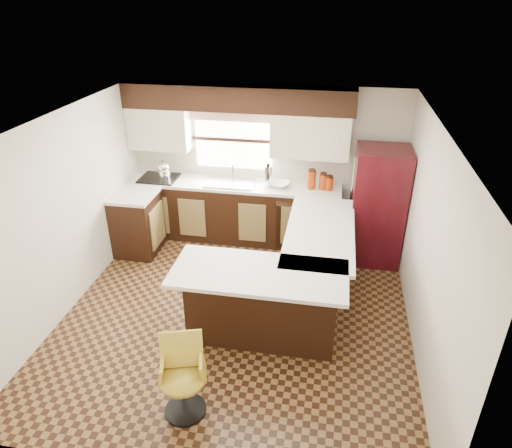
% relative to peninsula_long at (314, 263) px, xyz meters
% --- Properties ---
extents(floor, '(4.40, 4.40, 0.00)m').
position_rel_peninsula_long_xyz_m(floor, '(-0.90, -0.62, -0.45)').
color(floor, '#49301A').
rests_on(floor, ground).
extents(ceiling, '(4.40, 4.40, 0.00)m').
position_rel_peninsula_long_xyz_m(ceiling, '(-0.90, -0.62, 1.95)').
color(ceiling, silver).
rests_on(ceiling, wall_back).
extents(wall_back, '(4.40, 0.00, 4.40)m').
position_rel_peninsula_long_xyz_m(wall_back, '(-0.90, 1.58, 0.75)').
color(wall_back, beige).
rests_on(wall_back, floor).
extents(wall_front, '(4.40, 0.00, 4.40)m').
position_rel_peninsula_long_xyz_m(wall_front, '(-0.90, -2.83, 0.75)').
color(wall_front, beige).
rests_on(wall_front, floor).
extents(wall_left, '(0.00, 4.40, 4.40)m').
position_rel_peninsula_long_xyz_m(wall_left, '(-3.00, -0.62, 0.75)').
color(wall_left, beige).
rests_on(wall_left, floor).
extents(wall_right, '(0.00, 4.40, 4.40)m').
position_rel_peninsula_long_xyz_m(wall_right, '(1.20, -0.62, 0.75)').
color(wall_right, beige).
rests_on(wall_right, floor).
extents(base_cab_back, '(3.30, 0.60, 0.90)m').
position_rel_peninsula_long_xyz_m(base_cab_back, '(-1.35, 1.28, 0.00)').
color(base_cab_back, black).
rests_on(base_cab_back, floor).
extents(base_cab_left, '(0.60, 0.70, 0.90)m').
position_rel_peninsula_long_xyz_m(base_cab_left, '(-2.70, 0.62, 0.00)').
color(base_cab_left, black).
rests_on(base_cab_left, floor).
extents(counter_back, '(3.30, 0.60, 0.04)m').
position_rel_peninsula_long_xyz_m(counter_back, '(-1.35, 1.28, 0.47)').
color(counter_back, silver).
rests_on(counter_back, base_cab_back).
extents(counter_left, '(0.60, 0.70, 0.04)m').
position_rel_peninsula_long_xyz_m(counter_left, '(-2.70, 0.62, 0.47)').
color(counter_left, silver).
rests_on(counter_left, base_cab_left).
extents(soffit, '(3.40, 0.35, 0.36)m').
position_rel_peninsula_long_xyz_m(soffit, '(-1.30, 1.40, 1.77)').
color(soffit, black).
rests_on(soffit, wall_back).
extents(upper_cab_left, '(0.94, 0.35, 0.64)m').
position_rel_peninsula_long_xyz_m(upper_cab_left, '(-2.52, 1.40, 1.27)').
color(upper_cab_left, beige).
rests_on(upper_cab_left, wall_back).
extents(upper_cab_right, '(1.14, 0.35, 0.64)m').
position_rel_peninsula_long_xyz_m(upper_cab_right, '(-0.22, 1.40, 1.27)').
color(upper_cab_right, beige).
rests_on(upper_cab_right, wall_back).
extents(window_pane, '(1.20, 0.02, 0.90)m').
position_rel_peninsula_long_xyz_m(window_pane, '(-1.40, 1.56, 1.10)').
color(window_pane, white).
rests_on(window_pane, wall_back).
extents(valance, '(1.30, 0.06, 0.18)m').
position_rel_peninsula_long_xyz_m(valance, '(-1.40, 1.52, 1.49)').
color(valance, '#D19B93').
rests_on(valance, wall_back).
extents(sink, '(0.75, 0.45, 0.03)m').
position_rel_peninsula_long_xyz_m(sink, '(-1.40, 1.25, 0.51)').
color(sink, '#B2B2B7').
rests_on(sink, counter_back).
extents(dishwasher, '(0.58, 0.03, 0.78)m').
position_rel_peninsula_long_xyz_m(dishwasher, '(-0.35, 0.99, -0.02)').
color(dishwasher, black).
rests_on(dishwasher, floor).
extents(cooktop, '(0.58, 0.50, 0.02)m').
position_rel_peninsula_long_xyz_m(cooktop, '(-2.55, 1.25, 0.51)').
color(cooktop, black).
rests_on(cooktop, counter_back).
extents(peninsula_long, '(0.60, 1.95, 0.90)m').
position_rel_peninsula_long_xyz_m(peninsula_long, '(0.00, 0.00, 0.00)').
color(peninsula_long, black).
rests_on(peninsula_long, floor).
extents(peninsula_return, '(1.65, 0.60, 0.90)m').
position_rel_peninsula_long_xyz_m(peninsula_return, '(-0.53, -0.97, 0.00)').
color(peninsula_return, black).
rests_on(peninsula_return, floor).
extents(counter_pen_long, '(0.84, 1.95, 0.04)m').
position_rel_peninsula_long_xyz_m(counter_pen_long, '(0.05, 0.00, 0.47)').
color(counter_pen_long, silver).
rests_on(counter_pen_long, peninsula_long).
extents(counter_pen_return, '(1.89, 0.84, 0.04)m').
position_rel_peninsula_long_xyz_m(counter_pen_return, '(-0.55, -1.06, 0.47)').
color(counter_pen_return, silver).
rests_on(counter_pen_return, peninsula_return).
extents(refrigerator, '(0.73, 0.70, 1.70)m').
position_rel_peninsula_long_xyz_m(refrigerator, '(0.81, 1.03, 0.40)').
color(refrigerator, '#3C0A10').
rests_on(refrigerator, floor).
extents(bar_chair, '(0.54, 0.54, 0.82)m').
position_rel_peninsula_long_xyz_m(bar_chair, '(-1.07, -2.17, -0.04)').
color(bar_chair, gold).
rests_on(bar_chair, floor).
extents(kettle, '(0.21, 0.21, 0.28)m').
position_rel_peninsula_long_xyz_m(kettle, '(-2.46, 1.26, 0.66)').
color(kettle, silver).
rests_on(kettle, cooktop).
extents(percolator, '(0.13, 0.13, 0.32)m').
position_rel_peninsula_long_xyz_m(percolator, '(-0.81, 1.28, 0.66)').
color(percolator, silver).
rests_on(percolator, counter_back).
extents(mixing_bowl, '(0.36, 0.36, 0.07)m').
position_rel_peninsula_long_xyz_m(mixing_bowl, '(-0.64, 1.28, 0.53)').
color(mixing_bowl, white).
rests_on(mixing_bowl, counter_back).
extents(canister_large, '(0.13, 0.13, 0.27)m').
position_rel_peninsula_long_xyz_m(canister_large, '(-0.16, 1.30, 0.63)').
color(canister_large, '#A02E08').
rests_on(canister_large, counter_back).
extents(canister_med, '(0.12, 0.12, 0.23)m').
position_rel_peninsula_long_xyz_m(canister_med, '(0.01, 1.30, 0.61)').
color(canister_med, '#A02E08').
rests_on(canister_med, counter_back).
extents(canister_small, '(0.13, 0.13, 0.19)m').
position_rel_peninsula_long_xyz_m(canister_small, '(0.10, 1.30, 0.59)').
color(canister_small, '#A02E08').
rests_on(canister_small, counter_back).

